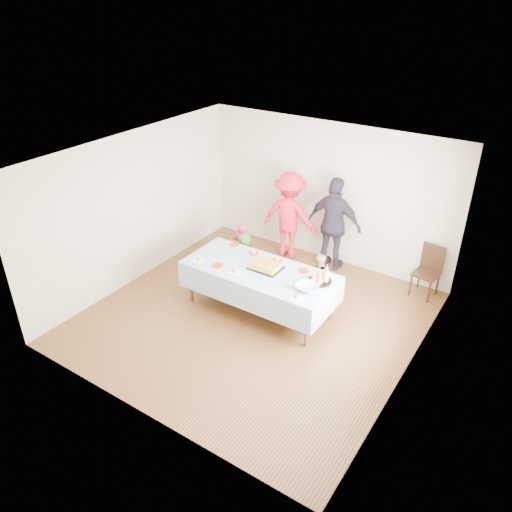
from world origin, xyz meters
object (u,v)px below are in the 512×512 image
(party_table, at_px, (259,272))
(adult_left, at_px, (290,216))
(dining_chair, at_px, (429,268))
(birthday_cake, at_px, (266,266))

(party_table, relative_size, adult_left, 1.44)
(party_table, height_order, adult_left, adult_left)
(party_table, xyz_separation_m, dining_chair, (2.16, 2.04, -0.21))
(dining_chair, bearing_deg, adult_left, -169.85)
(birthday_cake, xyz_separation_m, dining_chair, (2.09, 1.96, -0.31))
(birthday_cake, height_order, adult_left, adult_left)
(adult_left, bearing_deg, birthday_cake, 102.52)
(birthday_cake, xyz_separation_m, adult_left, (-0.63, 1.84, 0.05))
(dining_chair, xyz_separation_m, adult_left, (-2.72, -0.12, 0.36))
(dining_chair, bearing_deg, party_table, -129.14)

